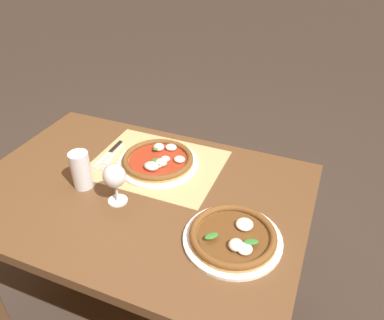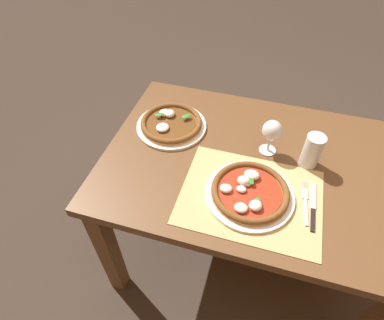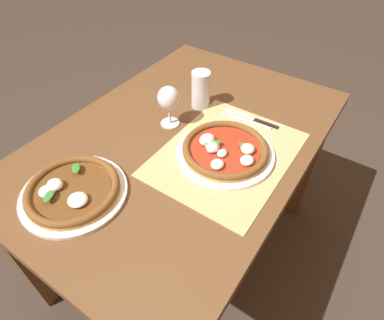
{
  "view_description": "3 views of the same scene",
  "coord_description": "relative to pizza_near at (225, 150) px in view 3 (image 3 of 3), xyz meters",
  "views": [
    {
      "loc": [
        -0.59,
        0.91,
        1.61
      ],
      "look_at": [
        -0.17,
        -0.13,
        0.84
      ],
      "focal_mm": 35.0,
      "sensor_mm": 36.0,
      "label": 1
    },
    {
      "loc": [
        0.0,
        -0.91,
        1.69
      ],
      "look_at": [
        -0.23,
        -0.12,
        0.8
      ],
      "focal_mm": 30.0,
      "sensor_mm": 36.0,
      "label": 2
    },
    {
      "loc": [
        -0.71,
        -0.52,
        1.47
      ],
      "look_at": [
        -0.13,
        -0.13,
        0.8
      ],
      "focal_mm": 30.0,
      "sensor_mm": 36.0,
      "label": 3
    }
  ],
  "objects": [
    {
      "name": "paper_placemat",
      "position": [
        0.01,
        -0.0,
        -0.02
      ],
      "size": [
        0.51,
        0.39,
        0.0
      ],
      "primitive_type": "cube",
      "color": "tan",
      "rests_on": "dining_table"
    },
    {
      "name": "fork",
      "position": [
        0.2,
        0.03,
        -0.02
      ],
      "size": [
        0.04,
        0.2,
        0.0
      ],
      "color": "#B7B7BC",
      "rests_on": "paper_placemat"
    },
    {
      "name": "ground_plane",
      "position": [
        -0.0,
        0.17,
        -0.76
      ],
      "size": [
        24.0,
        24.0,
        0.0
      ],
      "primitive_type": "plane",
      "color": "#382D26"
    },
    {
      "name": "pizza_near",
      "position": [
        0.0,
        0.0,
        0.0
      ],
      "size": [
        0.33,
        0.33,
        0.05
      ],
      "color": "white",
      "rests_on": "paper_placemat"
    },
    {
      "name": "wine_glass",
      "position": [
        0.03,
        0.25,
        0.08
      ],
      "size": [
        0.08,
        0.08,
        0.16
      ],
      "color": "silver",
      "rests_on": "dining_table"
    },
    {
      "name": "knife",
      "position": [
        0.23,
        0.02,
        -0.02
      ],
      "size": [
        0.02,
        0.22,
        0.01
      ],
      "color": "black",
      "rests_on": "paper_placemat"
    },
    {
      "name": "pizza_far",
      "position": [
        -0.4,
        0.28,
        -0.0
      ],
      "size": [
        0.31,
        0.31,
        0.05
      ],
      "color": "white",
      "rests_on": "dining_table"
    },
    {
      "name": "pint_glass",
      "position": [
        0.2,
        0.23,
        0.05
      ],
      "size": [
        0.07,
        0.07,
        0.15
      ],
      "color": "silver",
      "rests_on": "dining_table"
    },
    {
      "name": "dining_table",
      "position": [
        -0.0,
        0.17,
        -0.13
      ],
      "size": [
        1.24,
        0.85,
        0.74
      ],
      "color": "brown",
      "rests_on": "ground"
    }
  ]
}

